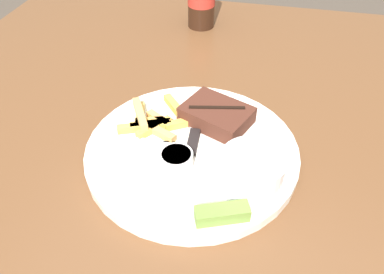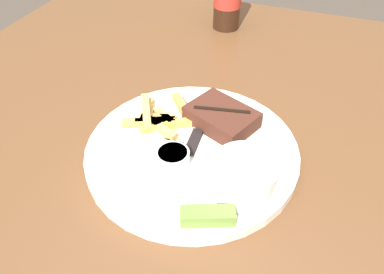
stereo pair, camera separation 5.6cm
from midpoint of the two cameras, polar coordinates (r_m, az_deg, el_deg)
dining_table at (r=0.64m, az=-2.51°, el=-7.86°), size 1.17×1.23×0.76m
dinner_plate at (r=0.58m, az=-2.76°, el=-2.26°), size 0.33×0.33×0.02m
steak_portion at (r=0.61m, az=1.14°, el=3.27°), size 0.13×0.11×0.03m
fries_pile at (r=0.61m, az=-8.57°, el=2.29°), size 0.12×0.10×0.02m
coleslaw_cup at (r=0.50m, az=6.01°, el=-5.08°), size 0.09×0.09×0.05m
dipping_sauce_cup at (r=0.54m, az=-5.37°, el=-3.54°), size 0.05×0.05×0.03m
pickle_spear at (r=0.48m, az=1.19°, el=-11.79°), size 0.07×0.05×0.02m
fork_utensil at (r=0.59m, az=-11.13°, el=-0.66°), size 0.13×0.02×0.00m
knife_utensil at (r=0.60m, az=-2.11°, el=1.50°), size 0.03×0.17×0.01m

